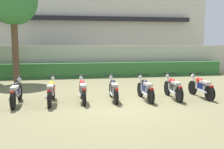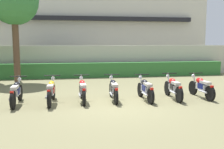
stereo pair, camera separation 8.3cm
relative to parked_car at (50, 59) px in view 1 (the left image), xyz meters
name	(u,v)px [view 1 (the left image)]	position (x,y,z in m)	size (l,w,h in m)	color
ground	(117,105)	(2.98, -10.85, -0.94)	(60.00, 60.00, 0.00)	olive
building	(85,24)	(2.98, 5.91, 2.98)	(21.71, 6.50, 7.84)	beige
compound_wall	(94,61)	(2.98, -2.91, 0.04)	(20.62, 0.30, 1.95)	#BCB7A8
hedge_row	(95,70)	(2.98, -3.61, -0.49)	(16.50, 0.70, 0.90)	#337033
parked_car	(50,59)	(0.00, 0.00, 0.00)	(4.69, 2.53, 1.89)	#9EA3A8
tree_far_side	(13,1)	(-1.52, -4.73, 3.41)	(2.61, 2.61, 5.71)	brown
motorcycle_in_row_0	(16,92)	(-0.49, -10.24, -0.49)	(0.60, 1.90, 0.96)	black
motorcycle_in_row_1	(51,91)	(0.71, -10.24, -0.48)	(0.60, 1.91, 0.97)	black
motorcycle_in_row_2	(83,90)	(1.83, -10.14, -0.49)	(0.60, 1.84, 0.95)	black
motorcycle_in_row_3	(113,89)	(2.99, -10.13, -0.50)	(0.60, 1.86, 0.94)	black
motorcycle_in_row_4	(145,89)	(4.19, -10.28, -0.50)	(0.60, 1.82, 0.94)	black
motorcycle_in_row_5	(173,87)	(5.32, -10.22, -0.49)	(0.60, 1.90, 0.96)	black
motorcycle_in_row_6	(201,87)	(6.50, -10.21, -0.50)	(0.60, 1.81, 0.95)	black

